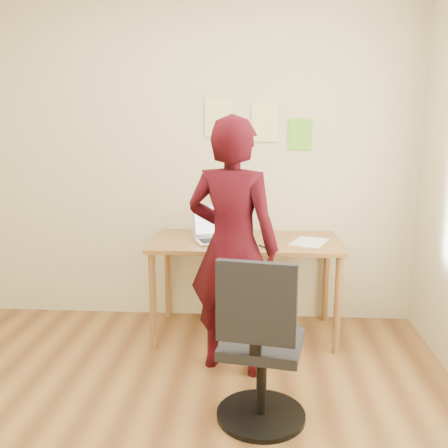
# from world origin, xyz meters

# --- Properties ---
(room) EXTENTS (3.58, 3.58, 2.78)m
(room) POSITION_xyz_m (0.00, 0.00, 1.35)
(room) COLOR brown
(room) RESTS_ON ground
(desk) EXTENTS (1.40, 0.70, 0.74)m
(desk) POSITION_xyz_m (0.41, 1.38, 0.65)
(desk) COLOR olive
(desk) RESTS_ON ground
(laptop) EXTENTS (0.43, 0.41, 0.25)m
(laptop) POSITION_xyz_m (0.20, 1.37, 0.79)
(laptop) COLOR #B4B4BC
(laptop) RESTS_ON desk
(paper_sheet) EXTENTS (0.33, 0.38, 0.00)m
(paper_sheet) POSITION_xyz_m (0.88, 1.36, 0.74)
(paper_sheet) COLOR white
(paper_sheet) RESTS_ON desk
(phone) EXTENTS (0.13, 0.15, 0.01)m
(phone) POSITION_xyz_m (0.57, 1.17, 0.75)
(phone) COLOR black
(phone) RESTS_ON desk
(wall_note_left) EXTENTS (0.21, 0.00, 0.30)m
(wall_note_left) POSITION_xyz_m (0.18, 1.74, 1.64)
(wall_note_left) COLOR #E4E088
(wall_note_left) RESTS_ON room
(wall_note_mid) EXTENTS (0.21, 0.00, 0.30)m
(wall_note_mid) POSITION_xyz_m (0.54, 1.74, 1.60)
(wall_note_mid) COLOR #E4E088
(wall_note_mid) RESTS_ON room
(wall_note_right) EXTENTS (0.18, 0.00, 0.24)m
(wall_note_right) POSITION_xyz_m (0.82, 1.74, 1.51)
(wall_note_right) COLOR #69CC2D
(wall_note_right) RESTS_ON room
(office_chair) EXTENTS (0.49, 0.50, 0.95)m
(office_chair) POSITION_xyz_m (0.51, 0.20, 0.41)
(office_chair) COLOR black
(office_chair) RESTS_ON ground
(person) EXTENTS (0.69, 0.56, 1.65)m
(person) POSITION_xyz_m (0.34, 0.82, 0.83)
(person) COLOR #33070D
(person) RESTS_ON ground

